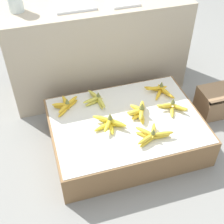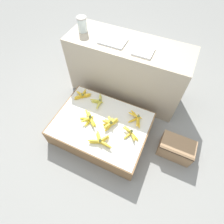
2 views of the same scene
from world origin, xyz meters
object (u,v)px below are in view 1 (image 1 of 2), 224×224
(banana_bunch_back_midleft, at_px, (96,99))
(glass_jar, at_px, (15,0))
(banana_bunch_front_midright, at_px, (152,135))
(banana_bunch_back_left, at_px, (66,105))
(banana_bunch_back_right, at_px, (160,90))
(foam_tray_white, at_px, (124,2))
(wooden_crate, at_px, (221,100))
(banana_bunch_middle_right, at_px, (173,107))
(banana_bunch_middle_midright, at_px, (139,111))
(banana_bunch_middle_midleft, at_px, (109,123))

(banana_bunch_back_midleft, height_order, glass_jar, glass_jar)
(banana_bunch_front_midright, distance_m, banana_bunch_back_left, 0.66)
(banana_bunch_back_right, bearing_deg, banana_bunch_front_midright, -119.78)
(banana_bunch_back_left, xyz_separation_m, foam_tray_white, (0.56, 0.41, 0.52))
(wooden_crate, height_order, banana_bunch_middle_right, banana_bunch_middle_right)
(banana_bunch_back_left, distance_m, banana_bunch_back_right, 0.71)
(banana_bunch_back_right, bearing_deg, banana_bunch_back_midleft, 175.97)
(banana_bunch_front_midright, bearing_deg, banana_bunch_middle_midright, 90.57)
(banana_bunch_front_midright, xyz_separation_m, banana_bunch_middle_midright, (-0.00, 0.23, 0.00))
(wooden_crate, distance_m, banana_bunch_front_midright, 0.83)
(banana_bunch_back_right, bearing_deg, foam_tray_white, 109.12)
(foam_tray_white, bearing_deg, wooden_crate, -38.73)
(banana_bunch_middle_midright, distance_m, glass_jar, 1.14)
(banana_bunch_middle_right, distance_m, glass_jar, 1.32)
(banana_bunch_middle_midleft, xyz_separation_m, banana_bunch_middle_midright, (0.23, 0.04, 0.00))
(wooden_crate, height_order, banana_bunch_back_left, banana_bunch_back_left)
(banana_bunch_middle_midleft, bearing_deg, banana_bunch_back_left, 132.61)
(banana_bunch_front_midright, xyz_separation_m, banana_bunch_middle_right, (0.24, 0.21, -0.00))
(banana_bunch_back_midleft, height_order, foam_tray_white, foam_tray_white)
(banana_bunch_middle_midleft, relative_size, banana_bunch_back_left, 1.13)
(banana_bunch_back_left, distance_m, glass_jar, 0.80)
(banana_bunch_middle_right, relative_size, banana_bunch_back_midleft, 0.90)
(banana_bunch_middle_midleft, bearing_deg, banana_bunch_middle_midright, 11.04)
(banana_bunch_middle_right, relative_size, banana_bunch_back_right, 1.01)
(wooden_crate, xyz_separation_m, banana_bunch_middle_right, (-0.50, -0.12, 0.16))
(glass_jar, relative_size, foam_tray_white, 0.79)
(banana_bunch_middle_right, bearing_deg, banana_bunch_middle_midright, 175.27)
(banana_bunch_front_midright, relative_size, banana_bunch_back_right, 1.27)
(banana_bunch_middle_right, bearing_deg, banana_bunch_back_right, 91.90)
(wooden_crate, relative_size, banana_bunch_middle_right, 1.69)
(banana_bunch_back_right, relative_size, glass_jar, 1.29)
(banana_bunch_front_midright, relative_size, glass_jar, 1.64)
(banana_bunch_back_left, relative_size, glass_jar, 1.25)
(banana_bunch_front_midright, bearing_deg, banana_bunch_middle_midleft, 141.97)
(banana_bunch_back_midleft, bearing_deg, banana_bunch_middle_midright, -40.90)
(banana_bunch_middle_midright, bearing_deg, banana_bunch_middle_midleft, -168.96)
(banana_bunch_middle_midleft, xyz_separation_m, banana_bunch_back_midleft, (-0.02, 0.26, -0.00))
(banana_bunch_front_midright, bearing_deg, banana_bunch_back_left, 136.82)
(banana_bunch_back_right, bearing_deg, banana_bunch_middle_midright, -142.32)
(glass_jar, bearing_deg, banana_bunch_back_right, -30.32)
(banana_bunch_back_midleft, relative_size, glass_jar, 1.45)
(banana_bunch_middle_midright, bearing_deg, banana_bunch_front_midright, -89.43)
(banana_bunch_middle_midleft, xyz_separation_m, banana_bunch_middle_right, (0.47, 0.02, -0.00))
(wooden_crate, height_order, banana_bunch_middle_midleft, banana_bunch_middle_midleft)
(banana_bunch_front_midright, height_order, banana_bunch_back_left, banana_bunch_front_midright)
(banana_bunch_middle_midright, distance_m, banana_bunch_back_midleft, 0.33)
(banana_bunch_back_left, xyz_separation_m, banana_bunch_back_right, (0.71, -0.04, -0.00))
(banana_bunch_back_right, bearing_deg, wooden_crate, -9.23)
(banana_bunch_back_left, bearing_deg, banana_bunch_front_midright, -43.18)
(banana_bunch_middle_midleft, xyz_separation_m, foam_tray_white, (0.31, 0.68, 0.51))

